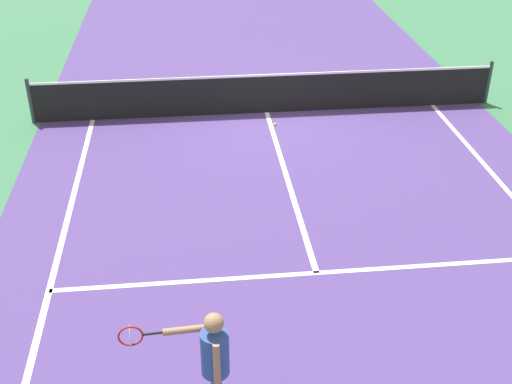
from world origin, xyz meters
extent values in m
plane|color=#38724C|center=(0.00, 0.00, 0.00)|extent=(60.00, 60.00, 0.00)
cube|color=#4C387A|center=(0.00, 0.00, 0.00)|extent=(10.62, 24.40, 0.00)
cube|color=white|center=(-4.11, -5.95, 0.00)|extent=(0.10, 11.89, 0.01)
cube|color=white|center=(0.00, -6.40, 0.00)|extent=(8.22, 0.10, 0.01)
cube|color=white|center=(0.00, -3.20, 0.00)|extent=(0.10, 6.40, 0.01)
cylinder|color=#33383D|center=(-5.45, 0.00, 0.54)|extent=(0.09, 0.09, 1.07)
cylinder|color=#33383D|center=(5.45, 0.00, 0.54)|extent=(0.09, 0.09, 1.07)
cube|color=black|center=(0.00, 0.00, 0.46)|extent=(10.90, 0.02, 0.91)
cube|color=white|center=(0.00, 0.00, 0.94)|extent=(10.90, 0.03, 0.05)
cylinder|color=#2D4C99|center=(-1.72, -9.14, 1.09)|extent=(0.32, 0.32, 0.57)
sphere|color=#A87A5B|center=(-1.72, -9.14, 1.53)|extent=(0.22, 0.22, 0.22)
cylinder|color=#A87A5B|center=(-1.71, -9.31, 1.10)|extent=(0.08, 0.08, 0.55)
cylinder|color=#A87A5B|center=(-2.00, -8.99, 1.33)|extent=(0.55, 0.11, 0.08)
cylinder|color=black|center=(-2.39, -9.01, 1.33)|extent=(0.22, 0.04, 0.03)
torus|color=red|center=(-2.63, -9.02, 1.33)|extent=(0.28, 0.04, 0.28)
cylinder|color=silver|center=(-2.63, -9.02, 1.33)|extent=(0.02, 0.25, 0.25)
sphere|color=#CCE033|center=(0.10, -0.78, 0.03)|extent=(0.07, 0.07, 0.07)
camera|label=1|loc=(-1.86, -14.62, 6.32)|focal=46.55mm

